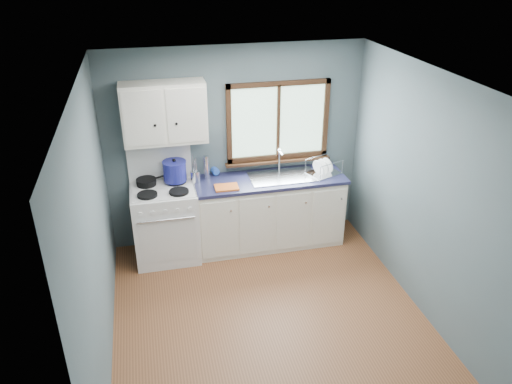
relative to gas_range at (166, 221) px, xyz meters
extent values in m
cube|color=brown|center=(0.95, -1.47, -0.50)|extent=(3.20, 3.60, 0.02)
cube|color=white|center=(0.95, -1.47, 2.02)|extent=(3.20, 3.60, 0.02)
cube|color=#526266|center=(0.95, 0.34, 0.76)|extent=(3.20, 0.02, 2.50)
cube|color=#526266|center=(0.95, -3.28, 0.76)|extent=(3.20, 0.02, 2.50)
cube|color=#526266|center=(-0.66, -1.47, 0.76)|extent=(0.02, 3.60, 2.50)
cube|color=#526266|center=(2.56, -1.47, 0.76)|extent=(0.02, 3.60, 2.50)
cube|color=white|center=(0.00, -0.01, -0.03)|extent=(0.76, 0.65, 0.92)
cube|color=white|center=(0.00, 0.30, 0.65)|extent=(0.76, 0.05, 0.44)
cube|color=silver|center=(0.00, -0.01, 0.43)|extent=(0.72, 0.59, 0.01)
cylinder|color=black|center=(-0.18, -0.16, 0.45)|extent=(0.23, 0.23, 0.03)
cylinder|color=black|center=(0.18, -0.16, 0.45)|extent=(0.23, 0.23, 0.03)
cylinder|color=black|center=(-0.18, 0.14, 0.45)|extent=(0.23, 0.23, 0.03)
cylinder|color=black|center=(0.18, 0.14, 0.45)|extent=(0.23, 0.23, 0.03)
cylinder|color=silver|center=(0.00, -0.35, 0.21)|extent=(0.66, 0.02, 0.02)
cube|color=silver|center=(0.00, -0.33, -0.09)|extent=(0.66, 0.01, 0.55)
cube|color=white|center=(1.31, 0.02, -0.05)|extent=(1.85, 0.60, 0.88)
cube|color=black|center=(1.31, 0.04, -0.45)|extent=(1.85, 0.54, 0.08)
cube|color=#191A37|center=(1.31, 0.02, 0.41)|extent=(1.89, 0.64, 0.04)
cube|color=silver|center=(1.49, 0.02, 0.43)|extent=(0.84, 0.46, 0.01)
cube|color=silver|center=(1.29, 0.02, 0.36)|extent=(0.36, 0.40, 0.14)
cube|color=silver|center=(1.69, 0.02, 0.36)|extent=(0.36, 0.40, 0.14)
cylinder|color=silver|center=(1.49, 0.22, 0.57)|extent=(0.02, 0.02, 0.28)
cylinder|color=silver|center=(1.49, 0.15, 0.70)|extent=(0.02, 0.16, 0.02)
sphere|color=silver|center=(1.49, 0.22, 0.71)|extent=(0.04, 0.04, 0.04)
cube|color=#9EC6A8|center=(1.49, 0.32, 1.06)|extent=(1.22, 0.01, 0.92)
cube|color=#3B2213|center=(1.49, 0.30, 1.53)|extent=(1.30, 0.05, 0.06)
cube|color=#3B2213|center=(1.49, 0.30, 0.59)|extent=(1.30, 0.05, 0.06)
cube|color=#3B2213|center=(0.87, 0.30, 1.06)|extent=(0.06, 0.05, 1.00)
cube|color=#3B2213|center=(2.10, 0.30, 1.06)|extent=(0.06, 0.05, 1.00)
cube|color=#3B2213|center=(1.49, 0.30, 1.06)|extent=(0.03, 0.05, 0.92)
cube|color=#3B2213|center=(1.49, 0.27, 0.54)|extent=(1.36, 0.10, 0.03)
cube|color=white|center=(0.10, 0.16, 1.31)|extent=(0.95, 0.32, 0.70)
cube|color=white|center=(-0.14, -0.01, 1.31)|extent=(0.44, 0.01, 0.62)
cube|color=white|center=(0.34, -0.01, 1.31)|extent=(0.44, 0.01, 0.62)
sphere|color=black|center=(-0.02, -0.02, 1.23)|extent=(0.03, 0.03, 0.03)
sphere|color=black|center=(0.22, -0.02, 1.23)|extent=(0.03, 0.03, 0.03)
cylinder|color=black|center=(-0.18, 0.14, 0.49)|extent=(0.32, 0.32, 0.05)
cube|color=black|center=(-0.02, 0.22, 0.49)|extent=(0.13, 0.08, 0.01)
cylinder|color=navy|center=(0.17, 0.13, 0.58)|extent=(0.33, 0.33, 0.23)
cylinder|color=navy|center=(0.17, 0.13, 0.70)|extent=(0.34, 0.34, 0.02)
sphere|color=black|center=(0.17, 0.13, 0.73)|extent=(0.05, 0.05, 0.04)
cylinder|color=silver|center=(0.40, 0.11, 0.50)|extent=(0.12, 0.12, 0.14)
cylinder|color=silver|center=(0.42, 0.12, 0.65)|extent=(0.01, 0.01, 0.21)
cylinder|color=silver|center=(0.39, 0.13, 0.67)|extent=(0.01, 0.01, 0.25)
cylinder|color=silver|center=(0.40, 0.09, 0.64)|extent=(0.01, 0.01, 0.19)
cylinder|color=silver|center=(0.55, 0.19, 0.58)|extent=(0.09, 0.09, 0.30)
imported|color=blue|center=(0.68, 0.22, 0.55)|extent=(0.11, 0.11, 0.25)
cube|color=#D15F22|center=(0.74, -0.14, 0.44)|extent=(0.28, 0.21, 0.02)
cube|color=silver|center=(2.01, 0.00, 0.43)|extent=(0.47, 0.42, 0.01)
cylinder|color=silver|center=(1.89, -0.20, 0.52)|extent=(0.01, 0.01, 0.18)
cylinder|color=silver|center=(2.23, -0.06, 0.52)|extent=(0.01, 0.01, 0.18)
cylinder|color=silver|center=(1.78, 0.06, 0.52)|extent=(0.01, 0.01, 0.18)
cylinder|color=silver|center=(2.13, 0.19, 0.52)|extent=(0.01, 0.01, 0.18)
cylinder|color=silver|center=(2.06, -0.13, 0.61)|extent=(0.35, 0.14, 0.01)
cylinder|color=silver|center=(1.96, 0.13, 0.61)|extent=(0.35, 0.14, 0.01)
cylinder|color=white|center=(1.92, -0.04, 0.53)|extent=(0.12, 0.21, 0.20)
cylinder|color=white|center=(1.99, -0.01, 0.53)|extent=(0.12, 0.21, 0.20)
cylinder|color=white|center=(2.06, 0.02, 0.53)|extent=(0.12, 0.21, 0.20)
camera|label=1|loc=(-0.12, -5.39, 3.02)|focal=35.00mm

